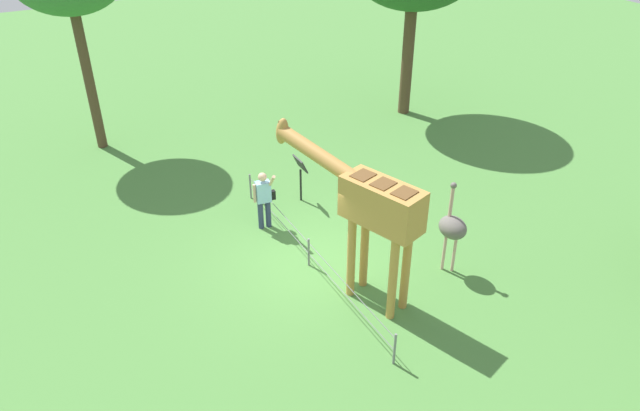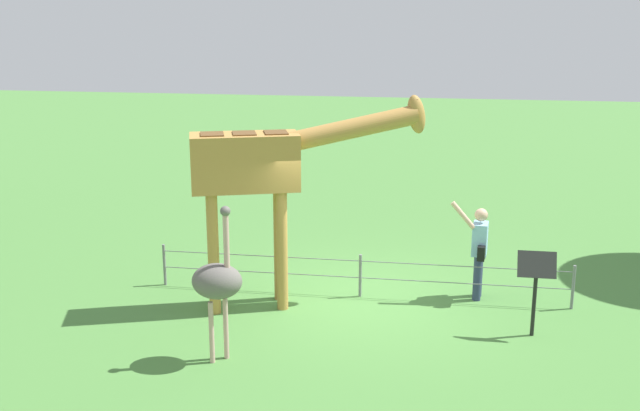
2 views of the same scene
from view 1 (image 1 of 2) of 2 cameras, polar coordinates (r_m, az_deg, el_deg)
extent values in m
plane|color=#4C843D|center=(14.07, -0.32, -5.51)|extent=(60.00, 60.00, 0.00)
cylinder|color=#BC8942|center=(12.60, 3.03, -4.96)|extent=(0.18, 0.18, 1.99)
cylinder|color=#BC8942|center=(12.88, 4.30, -4.10)|extent=(0.18, 0.18, 1.99)
cylinder|color=#BC8942|center=(12.08, 7.03, -7.06)|extent=(0.18, 0.18, 1.99)
cylinder|color=#BC8942|center=(12.37, 8.26, -6.11)|extent=(0.18, 0.18, 1.99)
cube|color=#BC8942|center=(11.66, 5.98, 0.13)|extent=(1.83, 1.20, 0.90)
cube|color=brown|center=(11.69, 4.17, 2.93)|extent=(0.48, 0.53, 0.02)
cube|color=brown|center=(11.43, 6.11, 2.10)|extent=(0.48, 0.53, 0.02)
cube|color=brown|center=(11.18, 8.13, 1.23)|extent=(0.48, 0.53, 0.02)
cylinder|color=#BC8942|center=(12.37, -0.10, 4.84)|extent=(2.24, 1.02, 0.74)
ellipsoid|color=#BC8942|center=(12.98, -3.66, 7.16)|extent=(0.46, 0.37, 0.68)
cylinder|color=brown|center=(12.89, -3.93, 7.83)|extent=(0.05, 0.05, 0.14)
cylinder|color=brown|center=(12.93, -3.44, 7.94)|extent=(0.05, 0.05, 0.14)
cylinder|color=navy|center=(15.19, -5.00, -0.76)|extent=(0.14, 0.14, 0.78)
cylinder|color=navy|center=(15.15, -5.73, -0.90)|extent=(0.14, 0.14, 0.78)
cube|color=#8CBFE0|center=(14.83, -5.49, 1.34)|extent=(0.28, 0.39, 0.55)
sphere|color=#D8AD8C|center=(14.62, -5.57, 2.75)|extent=(0.22, 0.22, 0.22)
cylinder|color=#D8AD8C|center=(14.41, -4.65, 2.40)|extent=(0.43, 0.13, 0.46)
cylinder|color=#D8AD8C|center=(14.78, -6.31, 1.17)|extent=(0.08, 0.08, 0.50)
cube|color=black|center=(15.01, -4.71, 1.01)|extent=(0.14, 0.21, 0.24)
cylinder|color=#CC9E93|center=(13.90, 11.84, -4.51)|extent=(0.07, 0.07, 0.90)
cylinder|color=#CC9E93|center=(13.90, 12.76, -4.65)|extent=(0.07, 0.07, 0.90)
ellipsoid|color=#66605B|center=(13.49, 12.65, -2.08)|extent=(0.70, 0.56, 0.49)
cylinder|color=#CC9E93|center=(13.30, 12.51, 0.21)|extent=(0.08, 0.08, 0.80)
sphere|color=#66605B|center=(13.07, 12.74, 1.89)|extent=(0.14, 0.14, 0.14)
cylinder|color=brown|center=(21.66, 8.40, 13.68)|extent=(0.41, 0.41, 3.90)
cylinder|color=brown|center=(19.94, -21.31, 11.03)|extent=(0.31, 0.31, 4.38)
cylinder|color=black|center=(16.23, -1.86, 1.98)|extent=(0.06, 0.06, 0.95)
cube|color=#2D2D2D|center=(15.91, -1.90, 4.03)|extent=(0.56, 0.21, 0.38)
cylinder|color=slate|center=(11.51, 7.19, -13.54)|extent=(0.05, 0.05, 0.75)
cylinder|color=slate|center=(13.77, -1.09, -4.51)|extent=(0.05, 0.05, 0.75)
cylinder|color=slate|center=(16.47, -6.71, 1.84)|extent=(0.05, 0.05, 0.75)
cube|color=slate|center=(13.62, -1.10, -3.62)|extent=(7.00, 0.01, 0.01)
cube|color=slate|center=(13.79, -1.09, -4.64)|extent=(7.00, 0.01, 0.01)
camera|label=2|loc=(20.88, 29.67, 17.62)|focal=42.67mm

